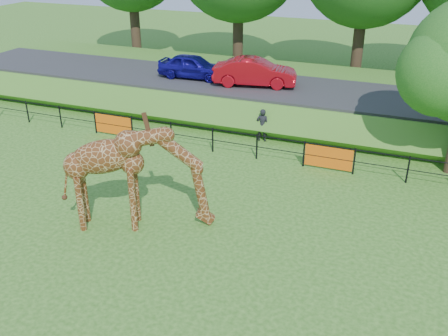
% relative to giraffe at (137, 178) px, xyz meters
% --- Properties ---
extents(ground, '(90.00, 90.00, 0.00)m').
position_rel_giraffe_xyz_m(ground, '(1.88, -1.66, -1.71)').
color(ground, '#2C6018').
rests_on(ground, ground).
extents(giraffe, '(4.78, 2.63, 3.43)m').
position_rel_giraffe_xyz_m(giraffe, '(0.00, 0.00, 0.00)').
color(giraffe, '#5B2E12').
rests_on(giraffe, ground).
extents(perimeter_fence, '(28.07, 0.10, 1.10)m').
position_rel_giraffe_xyz_m(perimeter_fence, '(1.88, 6.34, -1.16)').
color(perimeter_fence, black).
rests_on(perimeter_fence, ground).
extents(embankment, '(40.00, 9.00, 1.30)m').
position_rel_giraffe_xyz_m(embankment, '(1.88, 13.84, -1.06)').
color(embankment, '#2C6018').
rests_on(embankment, ground).
extents(road, '(40.00, 5.00, 0.12)m').
position_rel_giraffe_xyz_m(road, '(1.88, 12.34, -0.35)').
color(road, '#2B2B2D').
rests_on(road, embankment).
extents(car_blue, '(3.81, 1.66, 1.28)m').
position_rel_giraffe_xyz_m(car_blue, '(-3.76, 12.25, 0.34)').
color(car_blue, '#1A1295').
rests_on(car_blue, road).
extents(car_red, '(4.47, 2.31, 1.40)m').
position_rel_giraffe_xyz_m(car_red, '(-0.16, 12.09, 0.41)').
color(car_red, red).
rests_on(car_red, road).
extents(visitor, '(0.59, 0.42, 1.52)m').
position_rel_giraffe_xyz_m(visitor, '(1.49, 8.33, -0.95)').
color(visitor, black).
rests_on(visitor, ground).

